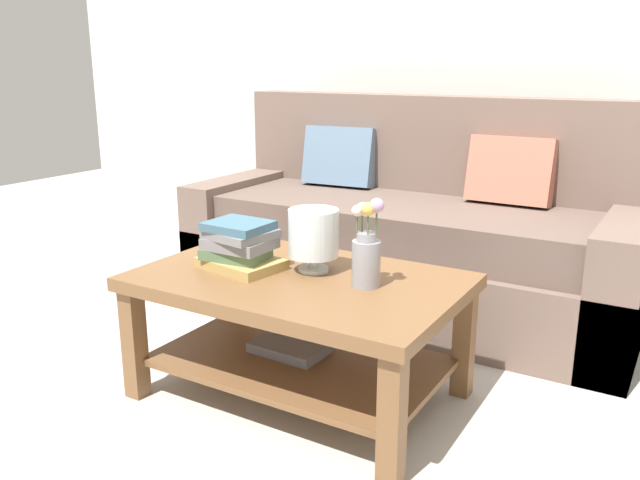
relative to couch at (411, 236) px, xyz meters
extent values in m
plane|color=#B7B2A8|center=(0.07, -0.86, -0.36)|extent=(10.00, 10.00, 0.00)
cube|color=beige|center=(0.07, 0.79, 0.99)|extent=(6.40, 0.12, 2.70)
cube|color=brown|center=(0.00, -0.07, -0.18)|extent=(2.22, 0.90, 0.36)
cube|color=brown|center=(0.00, -0.10, 0.10)|extent=(1.98, 0.74, 0.20)
cube|color=brown|center=(0.00, 0.28, 0.35)|extent=(2.22, 0.20, 0.70)
cube|color=brown|center=(-1.01, -0.07, -0.06)|extent=(0.20, 0.90, 0.60)
cube|color=brown|center=(1.01, -0.07, -0.06)|extent=(0.20, 0.90, 0.60)
cube|color=slate|center=(-0.50, 0.14, 0.36)|extent=(0.41, 0.22, 0.34)
cube|color=#B26651|center=(0.45, 0.14, 0.36)|extent=(0.40, 0.19, 0.34)
cube|color=brown|center=(0.03, -1.12, 0.09)|extent=(1.16, 0.75, 0.05)
cube|color=brown|center=(-0.49, -1.44, -0.15)|extent=(0.07, 0.07, 0.43)
cube|color=brown|center=(0.56, -1.44, -0.15)|extent=(0.07, 0.07, 0.43)
cube|color=brown|center=(-0.49, -0.80, -0.15)|extent=(0.07, 0.07, 0.43)
cube|color=brown|center=(0.56, -0.80, -0.15)|extent=(0.07, 0.07, 0.43)
cube|color=brown|center=(0.03, -1.12, -0.22)|extent=(1.04, 0.63, 0.02)
cube|color=slate|center=(-0.03, -1.09, -0.19)|extent=(0.29, 0.21, 0.04)
cube|color=tan|center=(-0.20, -1.15, 0.13)|extent=(0.33, 0.26, 0.04)
cube|color=#51704C|center=(-0.22, -1.16, 0.17)|extent=(0.25, 0.18, 0.04)
cube|color=slate|center=(-0.20, -1.16, 0.21)|extent=(0.24, 0.19, 0.04)
cube|color=slate|center=(-0.20, -1.16, 0.25)|extent=(0.25, 0.24, 0.03)
cube|color=#3D6075|center=(-0.20, -1.16, 0.28)|extent=(0.23, 0.20, 0.03)
cylinder|color=silver|center=(0.05, -1.04, 0.12)|extent=(0.11, 0.11, 0.02)
cylinder|color=silver|center=(0.05, -1.04, 0.15)|extent=(0.04, 0.04, 0.04)
cylinder|color=silver|center=(0.05, -1.04, 0.26)|extent=(0.19, 0.19, 0.17)
sphere|color=tan|center=(0.02, -1.04, 0.23)|extent=(0.05, 0.05, 0.05)
sphere|color=#3D6075|center=(0.08, -1.03, 0.23)|extent=(0.06, 0.06, 0.06)
cylinder|color=gray|center=(0.29, -1.09, 0.19)|extent=(0.10, 0.10, 0.16)
cylinder|color=gray|center=(0.29, -1.09, 0.29)|extent=(0.07, 0.07, 0.03)
cylinder|color=#426638|center=(0.33, -1.10, 0.35)|extent=(0.01, 0.01, 0.08)
sphere|color=#B28CB7|center=(0.33, -1.10, 0.40)|extent=(0.05, 0.05, 0.05)
cylinder|color=#426638|center=(0.31, -1.06, 0.34)|extent=(0.01, 0.01, 0.07)
sphere|color=silver|center=(0.31, -1.06, 0.39)|extent=(0.04, 0.04, 0.04)
cylinder|color=#426638|center=(0.27, -1.08, 0.34)|extent=(0.01, 0.01, 0.06)
sphere|color=silver|center=(0.27, -1.08, 0.38)|extent=(0.05, 0.05, 0.05)
cylinder|color=#426638|center=(0.26, -1.11, 0.34)|extent=(0.01, 0.01, 0.07)
sphere|color=silver|center=(0.26, -1.11, 0.38)|extent=(0.04, 0.04, 0.04)
cylinder|color=#426638|center=(0.31, -1.11, 0.34)|extent=(0.01, 0.01, 0.07)
sphere|color=gold|center=(0.31, -1.11, 0.39)|extent=(0.05, 0.05, 0.05)
camera|label=1|loc=(1.25, -3.01, 0.86)|focal=36.51mm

